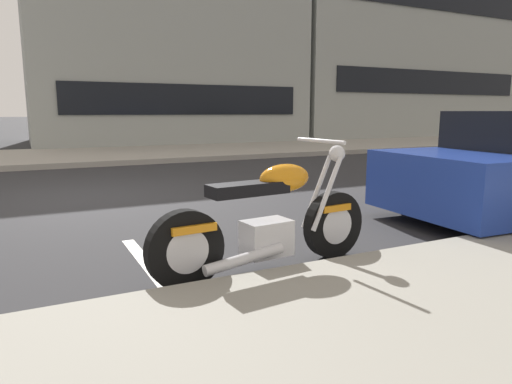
% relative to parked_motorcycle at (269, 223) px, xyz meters
% --- Properties ---
extents(ground_plane, '(260.00, 260.00, 0.00)m').
position_rel_parked_motorcycle_xyz_m(ground_plane, '(-0.89, 4.15, -0.42)').
color(ground_plane, '#28282B').
extents(sidewalk_far_curb, '(120.00, 5.00, 0.14)m').
position_rel_parked_motorcycle_xyz_m(sidewalk_far_curb, '(11.11, 11.00, -0.35)').
color(sidewalk_far_curb, gray).
rests_on(sidewalk_far_curb, ground).
extents(parking_stall_stripe, '(0.12, 2.20, 0.01)m').
position_rel_parked_motorcycle_xyz_m(parking_stall_stripe, '(-0.89, 0.40, -0.42)').
color(parking_stall_stripe, silver).
rests_on(parking_stall_stripe, ground).
extents(parked_motorcycle, '(2.10, 0.62, 1.11)m').
position_rel_parked_motorcycle_xyz_m(parked_motorcycle, '(0.00, 0.00, 0.00)').
color(parked_motorcycle, black).
rests_on(parked_motorcycle, ground).
extents(townhouse_corner_block, '(10.65, 8.25, 8.11)m').
position_rel_parked_motorcycle_xyz_m(townhouse_corner_block, '(3.72, 17.39, 3.63)').
color(townhouse_corner_block, '#939993').
rests_on(townhouse_corner_block, ground).
extents(townhouse_far_uphill, '(13.56, 11.96, 12.45)m').
position_rel_parked_motorcycle_xyz_m(townhouse_far_uphill, '(16.07, 19.24, 5.80)').
color(townhouse_far_uphill, '#939993').
rests_on(townhouse_far_uphill, ground).
extents(townhouse_behind_pole, '(9.54, 10.76, 12.55)m').
position_rel_parked_motorcycle_xyz_m(townhouse_behind_pole, '(28.70, 18.64, 5.85)').
color(townhouse_behind_pole, tan).
rests_on(townhouse_behind_pole, ground).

